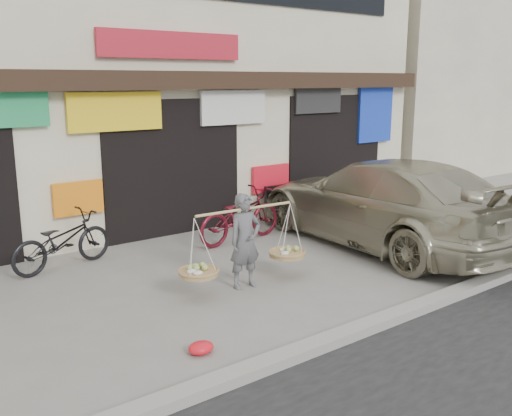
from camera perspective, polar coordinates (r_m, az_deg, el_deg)
ground at (r=8.98m, az=3.16°, el=-7.24°), size 70.00×70.00×0.00m
kerb at (r=7.66m, az=13.07°, el=-10.71°), size 70.00×0.25×0.12m
shophouse_block at (r=13.96m, az=-14.51°, el=13.91°), size 14.00×6.32×7.00m
neighbor_east at (r=23.25m, az=17.94°, el=12.46°), size 12.00×7.00×6.40m
street_vendor at (r=8.49m, az=-1.11°, el=-3.77°), size 2.15×0.63×1.44m
bike_0 at (r=9.93m, az=-18.83°, el=-3.14°), size 1.88×0.99×0.94m
bike_2 at (r=10.95m, az=-1.62°, el=-0.77°), size 2.00×0.85×1.02m
suv at (r=10.98m, az=12.49°, el=0.61°), size 2.71×5.80×1.64m
red_bag at (r=6.73m, az=-5.53°, el=-13.74°), size 0.31×0.25×0.14m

